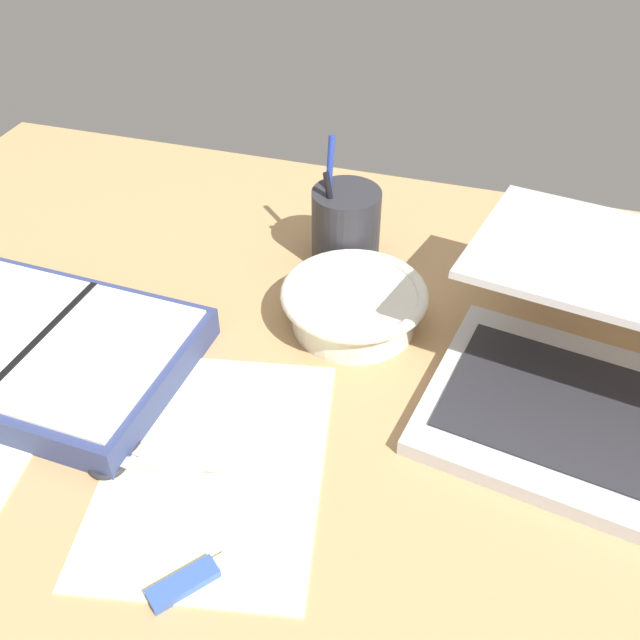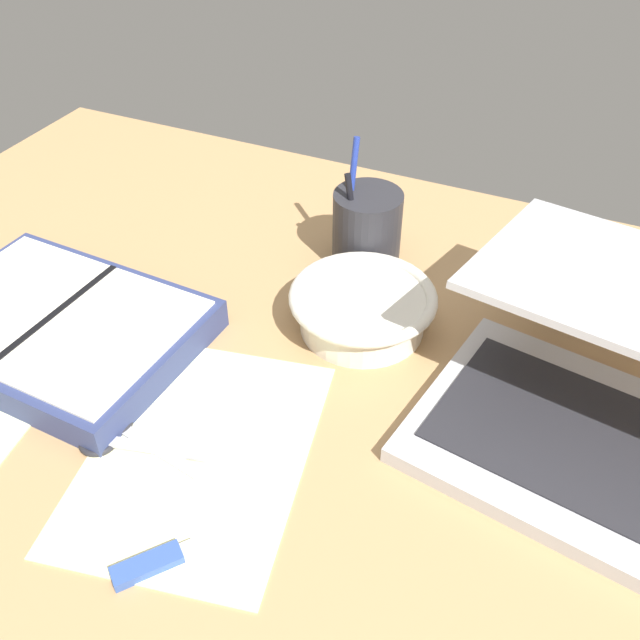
{
  "view_description": "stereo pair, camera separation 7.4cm",
  "coord_description": "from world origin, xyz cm",
  "views": [
    {
      "loc": [
        16.32,
        -49.71,
        56.86
      ],
      "look_at": [
        -0.32,
        4.8,
        9.0
      ],
      "focal_mm": 40.0,
      "sensor_mm": 36.0,
      "label": 1
    },
    {
      "loc": [
        23.27,
        -47.08,
        56.86
      ],
      "look_at": [
        -0.32,
        4.8,
        9.0
      ],
      "focal_mm": 40.0,
      "sensor_mm": 36.0,
      "label": 2
    }
  ],
  "objects": [
    {
      "name": "pen_cup",
      "position": [
        -3.26,
        25.66,
        7.2
      ],
      "size": [
        8.83,
        8.83,
        16.75
      ],
      "color": "#28282D",
      "rests_on": "desk_top"
    },
    {
      "name": "bowl",
      "position": [
        1.24,
        13.29,
        4.94
      ],
      "size": [
        17.14,
        17.14,
        5.23
      ],
      "color": "silver",
      "rests_on": "desk_top"
    },
    {
      "name": "paper_sheet_front",
      "position": [
        -6.12,
        -10.98,
        2.08
      ],
      "size": [
        26.0,
        32.34,
        0.16
      ],
      "primitive_type": "cube",
      "rotation": [
        0.0,
        0.0,
        0.19
      ],
      "color": "#F4EFB2",
      "rests_on": "desk_top"
    },
    {
      "name": "laptop",
      "position": [
        27.92,
        8.14,
        7.41
      ],
      "size": [
        35.63,
        38.66,
        15.25
      ],
      "rotation": [
        0.0,
        0.0,
        -0.17
      ],
      "color": "#B7B7BC",
      "rests_on": "desk_top"
    },
    {
      "name": "scissors",
      "position": [
        -14.34,
        -12.71,
        2.34
      ],
      "size": [
        13.22,
        6.52,
        0.8
      ],
      "rotation": [
        0.0,
        0.0,
        0.03
      ],
      "color": "#B7B7BC",
      "rests_on": "desk_top"
    },
    {
      "name": "desk_top",
      "position": [
        0.0,
        0.0,
        1.0
      ],
      "size": [
        140.0,
        100.0,
        2.0
      ],
      "primitive_type": "cube",
      "color": "tan",
      "rests_on": "ground"
    },
    {
      "name": "usb_drive",
      "position": [
        -3.32,
        -23.26,
        2.5
      ],
      "size": [
        5.73,
        6.63,
        1.0
      ],
      "rotation": [
        0.0,
        0.0,
        -0.67
      ],
      "color": "#33519E",
      "rests_on": "desk_top"
    },
    {
      "name": "planner",
      "position": [
        -29.5,
        -3.41,
        3.93
      ],
      "size": [
        32.41,
        24.32,
        4.05
      ],
      "rotation": [
        0.0,
        0.0,
        -0.05
      ],
      "color": "navy",
      "rests_on": "desk_top"
    }
  ]
}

